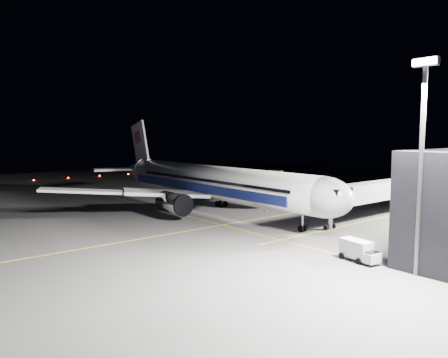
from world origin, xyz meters
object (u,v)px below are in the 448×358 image
service_truck (359,250)px  jet_bridge (383,190)px  safety_cone_b (267,210)px  airliner (209,182)px  floodlight_mast_south (422,148)px  baggage_tug (277,193)px  safety_cone_a (283,207)px  safety_cone_c (221,205)px

service_truck → jet_bridge: bearing=124.1°
safety_cone_b → airliner: bearing=-134.1°
airliner → service_truck: bearing=-10.2°
service_truck → airliner: bearing=178.0°
floodlight_mast_south → baggage_tug: (-45.14, 27.61, -11.52)m
service_truck → safety_cone_a: service_truck is taller
safety_cone_a → safety_cone_c: (-9.22, -7.08, 0.03)m
jet_bridge → safety_cone_c: (-25.22, -13.59, -4.27)m
floodlight_mast_south → safety_cone_a: floodlight_mast_south is taller
airliner → floodlight_mast_south: floodlight_mast_south is taller
safety_cone_b → baggage_tug: bearing=128.0°
floodlight_mast_south → service_truck: floodlight_mast_south is taller
safety_cone_b → safety_cone_a: bearing=90.0°
service_truck → safety_cone_b: bearing=162.2°
jet_bridge → safety_cone_a: size_ratio=60.74×
airliner → safety_cone_c: (-2.14, 4.46, -4.86)m
airliner → service_truck: airliner is taller
baggage_tug → safety_cone_b: baggage_tug is taller
airliner → safety_cone_c: bearing=115.7°
floodlight_mast_south → safety_cone_b: 38.47m
safety_cone_b → safety_cone_c: (-9.22, -2.85, 0.03)m
baggage_tug → safety_cone_a: size_ratio=4.71×
airliner → floodlight_mast_south: bearing=-8.3°
airliner → floodlight_mast_south: size_ratio=2.97×
service_truck → safety_cone_a: 33.06m
baggage_tug → airliner: bearing=-83.0°
jet_bridge → safety_cone_b: bearing=-146.1°
airliner → safety_cone_a: airliner is taller
service_truck → floodlight_mast_south: bearing=10.7°
safety_cone_a → floodlight_mast_south: bearing=-27.3°
airliner → safety_cone_b: (7.08, 7.31, -4.88)m
service_truck → safety_cone_b: service_truck is taller
airliner → service_truck: 35.68m
safety_cone_a → baggage_tug: bearing=137.9°
safety_cone_b → jet_bridge: bearing=33.9°
safety_cone_c → floodlight_mast_south: bearing=-13.6°
airliner → jet_bridge: bearing=38.0°
safety_cone_b → safety_cone_c: 9.65m
safety_cone_c → safety_cone_a: bearing=37.5°
safety_cone_a → safety_cone_b: size_ratio=1.00×
floodlight_mast_south → safety_cone_a: size_ratio=36.55×
jet_bridge → service_truck: bearing=-64.1°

